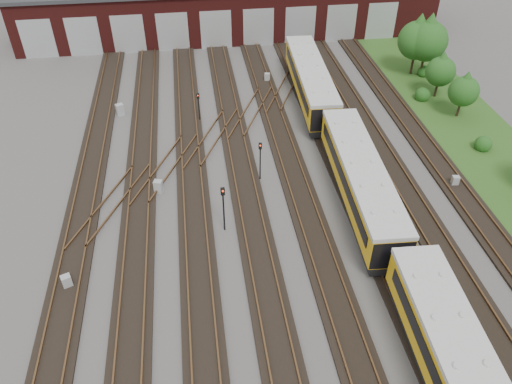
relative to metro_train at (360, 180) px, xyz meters
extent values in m
plane|color=#44413F|center=(-6.00, -3.93, -1.95)|extent=(120.00, 120.00, 0.00)
cube|color=black|center=(-20.00, -3.93, -1.86)|extent=(2.40, 70.00, 0.18)
cube|color=brown|center=(-20.72, -3.93, -1.69)|extent=(0.10, 70.00, 0.15)
cube|color=brown|center=(-19.28, -3.93, -1.69)|extent=(0.10, 70.00, 0.15)
cube|color=black|center=(-16.00, -3.93, -1.86)|extent=(2.40, 70.00, 0.18)
cube|color=brown|center=(-16.72, -3.93, -1.69)|extent=(0.10, 70.00, 0.15)
cube|color=brown|center=(-15.28, -3.93, -1.69)|extent=(0.10, 70.00, 0.15)
cube|color=black|center=(-12.00, -3.93, -1.86)|extent=(2.40, 70.00, 0.18)
cube|color=brown|center=(-12.72, -3.93, -1.69)|extent=(0.10, 70.00, 0.15)
cube|color=brown|center=(-11.28, -3.93, -1.69)|extent=(0.10, 70.00, 0.15)
cube|color=black|center=(-8.00, -3.93, -1.86)|extent=(2.40, 70.00, 0.18)
cube|color=brown|center=(-8.72, -3.93, -1.69)|extent=(0.10, 70.00, 0.15)
cube|color=brown|center=(-7.28, -3.93, -1.69)|extent=(0.10, 70.00, 0.15)
cube|color=black|center=(-4.00, -3.93, -1.86)|extent=(2.40, 70.00, 0.18)
cube|color=brown|center=(-4.72, -3.93, -1.69)|extent=(0.10, 70.00, 0.15)
cube|color=brown|center=(-3.28, -3.93, -1.69)|extent=(0.10, 70.00, 0.15)
cube|color=black|center=(0.00, -3.93, -1.86)|extent=(2.40, 70.00, 0.18)
cube|color=brown|center=(-0.72, -3.93, -1.69)|extent=(0.10, 70.00, 0.15)
cube|color=brown|center=(0.72, -3.93, -1.69)|extent=(0.10, 70.00, 0.15)
cube|color=black|center=(4.00, -3.93, -1.86)|extent=(2.40, 70.00, 0.18)
cube|color=brown|center=(3.28, -3.93, -1.69)|extent=(0.10, 70.00, 0.15)
cube|color=brown|center=(4.72, -3.93, -1.69)|extent=(0.10, 70.00, 0.15)
cube|color=black|center=(8.00, -3.93, -1.86)|extent=(2.40, 70.00, 0.18)
cube|color=brown|center=(7.28, -3.93, -1.69)|extent=(0.10, 70.00, 0.15)
cube|color=brown|center=(8.72, -3.93, -1.69)|extent=(0.10, 70.00, 0.15)
cube|color=brown|center=(-14.00, 6.07, -1.69)|extent=(5.40, 9.62, 0.15)
cube|color=brown|center=(-10.00, 10.07, -1.69)|extent=(5.40, 9.62, 0.15)
cube|color=brown|center=(-6.00, 14.07, -1.69)|extent=(5.40, 9.62, 0.15)
cube|color=brown|center=(-18.00, 2.07, -1.69)|extent=(5.40, 9.62, 0.15)
cube|color=brown|center=(-2.00, 18.07, -1.69)|extent=(5.40, 9.62, 0.15)
cube|color=#491412|center=(-6.00, 36.07, 1.05)|extent=(50.00, 12.00, 6.00)
cube|color=#AAADAF|center=(-28.00, 30.05, 0.25)|extent=(3.60, 0.12, 4.40)
cube|color=#AAADAF|center=(-23.00, 30.05, 0.25)|extent=(3.60, 0.12, 4.40)
cube|color=#AAADAF|center=(-18.00, 30.05, 0.25)|extent=(3.60, 0.12, 4.40)
cube|color=#AAADAF|center=(-13.00, 30.05, 0.25)|extent=(3.60, 0.12, 4.40)
cube|color=#AAADAF|center=(-8.00, 30.05, 0.25)|extent=(3.60, 0.12, 4.40)
cube|color=#AAADAF|center=(-3.00, 30.05, 0.25)|extent=(3.60, 0.12, 4.40)
cube|color=#AAADAF|center=(2.00, 30.05, 0.25)|extent=(3.60, 0.12, 4.40)
cube|color=#AAADAF|center=(7.00, 30.05, 0.25)|extent=(3.60, 0.12, 4.40)
cube|color=#AAADAF|center=(12.00, 30.05, 0.25)|extent=(3.60, 0.12, 4.40)
cube|color=#28521B|center=(13.00, 6.07, -1.92)|extent=(8.00, 55.00, 0.05)
cube|color=#DFA20C|center=(0.00, -16.00, 0.11)|extent=(3.49, 15.40, 2.24)
cube|color=silver|center=(0.00, -16.00, 1.39)|extent=(3.59, 15.41, 0.31)
cube|color=black|center=(-1.34, -15.93, 0.37)|extent=(0.80, 13.43, 0.87)
cube|color=black|center=(1.34, -16.07, 0.37)|extent=(0.80, 13.43, 0.87)
cube|color=black|center=(0.00, 0.00, -1.31)|extent=(3.18, 15.38, 0.61)
cube|color=#DFA20C|center=(0.00, 0.00, 0.11)|extent=(3.49, 15.40, 2.24)
cube|color=silver|center=(0.00, 0.00, 1.39)|extent=(3.59, 15.41, 0.31)
cube|color=black|center=(-1.34, 0.07, 0.37)|extent=(0.80, 13.43, 0.87)
cube|color=black|center=(1.34, -0.07, 0.37)|extent=(0.80, 13.43, 0.87)
cube|color=black|center=(0.00, 16.00, -1.31)|extent=(3.18, 15.38, 0.61)
cube|color=#DFA20C|center=(0.00, 16.00, 0.11)|extent=(3.49, 15.40, 2.24)
cube|color=silver|center=(0.00, 16.00, 1.39)|extent=(3.59, 15.41, 0.31)
cube|color=black|center=(-1.34, 16.07, 0.37)|extent=(0.80, 13.43, 0.87)
cube|color=black|center=(1.34, 15.93, 0.37)|extent=(0.80, 13.43, 0.87)
cylinder|color=black|center=(-10.01, -1.70, -0.39)|extent=(0.11, 0.11, 3.12)
cube|color=black|center=(-10.01, -1.70, 1.45)|extent=(0.28, 0.18, 0.56)
sphere|color=#F9350D|center=(-10.01, -1.81, 1.56)|extent=(0.13, 0.13, 0.13)
cylinder|color=black|center=(-10.93, 13.28, -0.78)|extent=(0.10, 0.10, 2.33)
cube|color=black|center=(-10.93, 13.28, 0.63)|extent=(0.26, 0.16, 0.51)
sphere|color=#F9350D|center=(-10.93, 13.18, 0.73)|extent=(0.12, 0.12, 0.12)
cylinder|color=black|center=(-6.72, 3.74, -0.53)|extent=(0.10, 0.10, 2.83)
cube|color=black|center=(-6.72, 3.74, 1.14)|extent=(0.28, 0.19, 0.51)
sphere|color=#F9350D|center=(-6.72, 3.64, 1.24)|extent=(0.12, 0.12, 0.12)
cylinder|color=black|center=(0.32, 1.73, -0.53)|extent=(0.10, 0.10, 2.84)
cube|color=black|center=(0.32, 1.73, 1.15)|extent=(0.29, 0.24, 0.51)
sphere|color=#F9350D|center=(0.32, 1.63, 1.25)|extent=(0.12, 0.12, 0.12)
cube|color=#A5A8AA|center=(-19.98, -5.48, -1.48)|extent=(0.70, 0.65, 0.94)
cube|color=#A5A8AA|center=(-18.23, 15.44, -1.39)|extent=(0.84, 0.79, 1.12)
cube|color=#A5A8AA|center=(-14.56, 3.21, -1.44)|extent=(0.73, 0.66, 1.02)
cube|color=#A5A8AA|center=(-3.48, 20.44, -1.49)|extent=(0.63, 0.56, 0.91)
cube|color=#A5A8AA|center=(7.98, 0.78, -1.52)|extent=(0.57, 0.49, 0.86)
cylinder|color=#2F2215|center=(12.14, 20.06, -0.93)|extent=(0.26, 0.26, 2.04)
sphere|color=#154C15|center=(12.14, 20.06, 1.79)|extent=(3.96, 3.96, 3.96)
cone|color=#154C15|center=(12.14, 20.06, 3.20)|extent=(3.39, 3.39, 2.83)
cylinder|color=#2F2215|center=(12.55, 14.75, -1.21)|extent=(0.23, 0.23, 1.47)
sphere|color=#154C15|center=(12.55, 14.75, 0.75)|extent=(2.86, 2.86, 2.86)
cone|color=#154C15|center=(12.55, 14.75, 1.77)|extent=(2.45, 2.45, 2.04)
cylinder|color=#2F2215|center=(12.94, 19.40, -0.89)|extent=(0.26, 0.26, 2.11)
sphere|color=#154C15|center=(12.94, 19.40, 1.92)|extent=(4.10, 4.10, 4.10)
cone|color=#154C15|center=(12.94, 19.40, 3.39)|extent=(3.52, 3.52, 2.93)
cylinder|color=#2F2215|center=(12.98, 10.75, -1.24)|extent=(0.22, 0.22, 1.41)
sphere|color=#154C15|center=(12.98, 10.75, 0.64)|extent=(2.75, 2.75, 2.75)
cone|color=#154C15|center=(12.98, 10.75, 1.63)|extent=(2.36, 2.36, 1.96)
sphere|color=#154C15|center=(12.58, 5.22, -1.23)|extent=(1.44, 1.44, 1.44)
sphere|color=#154C15|center=(11.03, 14.35, -1.21)|extent=(1.48, 1.48, 1.48)
sphere|color=#154C15|center=(13.30, 19.40, -1.29)|extent=(1.31, 1.31, 1.31)
camera|label=1|loc=(-11.44, -27.16, 21.70)|focal=35.00mm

